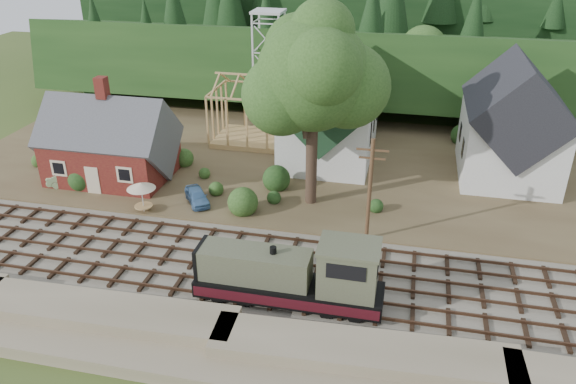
% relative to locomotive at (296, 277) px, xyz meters
% --- Properties ---
extents(ground, '(140.00, 140.00, 0.00)m').
position_rel_locomotive_xyz_m(ground, '(-3.48, 3.00, -2.01)').
color(ground, '#384C1E').
rests_on(ground, ground).
extents(embankment, '(64.00, 5.00, 1.60)m').
position_rel_locomotive_xyz_m(embankment, '(-3.48, -5.50, -2.01)').
color(embankment, '#7F7259').
rests_on(embankment, ground).
extents(railroad_bed, '(64.00, 11.00, 0.16)m').
position_rel_locomotive_xyz_m(railroad_bed, '(-3.48, 3.00, -1.93)').
color(railroad_bed, '#726B5B').
rests_on(railroad_bed, ground).
extents(village_flat, '(64.00, 26.00, 0.30)m').
position_rel_locomotive_xyz_m(village_flat, '(-3.48, 21.00, -1.86)').
color(village_flat, brown).
rests_on(village_flat, ground).
extents(hillside, '(70.00, 28.96, 12.74)m').
position_rel_locomotive_xyz_m(hillside, '(-3.48, 45.00, -2.01)').
color(hillside, '#1E3F19').
rests_on(hillside, ground).
extents(ridge, '(80.00, 20.00, 12.00)m').
position_rel_locomotive_xyz_m(ridge, '(-3.48, 61.00, -2.01)').
color(ridge, black).
rests_on(ridge, ground).
extents(depot, '(10.80, 7.41, 9.00)m').
position_rel_locomotive_xyz_m(depot, '(-19.48, 14.00, 1.20)').
color(depot, '#561316').
rests_on(depot, village_flat).
extents(church, '(8.40, 15.17, 13.00)m').
position_rel_locomotive_xyz_m(church, '(-1.48, 22.68, 3.17)').
color(church, silver).
rests_on(church, village_flat).
extents(farmhouse, '(8.40, 10.80, 10.60)m').
position_rel_locomotive_xyz_m(farmhouse, '(14.52, 22.00, 2.85)').
color(farmhouse, silver).
rests_on(farmhouse, village_flat).
extents(timber_frame, '(8.20, 6.20, 6.99)m').
position_rel_locomotive_xyz_m(timber_frame, '(-9.48, 25.00, 1.25)').
color(timber_frame, tan).
rests_on(timber_frame, village_flat).
extents(lattice_tower, '(3.20, 3.20, 12.12)m').
position_rel_locomotive_xyz_m(lattice_tower, '(-9.48, 31.00, 8.02)').
color(lattice_tower, silver).
rests_on(lattice_tower, village_flat).
extents(big_tree, '(10.90, 8.40, 14.70)m').
position_rel_locomotive_xyz_m(big_tree, '(-1.32, 13.08, 8.20)').
color(big_tree, '#38281E').
rests_on(big_tree, village_flat).
extents(telegraph_pole_near, '(2.20, 0.28, 8.00)m').
position_rel_locomotive_xyz_m(telegraph_pole_near, '(3.52, 8.20, 2.23)').
color(telegraph_pole_near, '#4C331E').
rests_on(telegraph_pole_near, ground).
extents(locomotive, '(11.18, 2.80, 4.50)m').
position_rel_locomotive_xyz_m(locomotive, '(0.00, 0.00, 0.00)').
color(locomotive, black).
rests_on(locomotive, railroad_bed).
extents(car_blue, '(3.25, 3.77, 1.22)m').
position_rel_locomotive_xyz_m(car_blue, '(-10.42, 10.75, -1.10)').
color(car_blue, '#5584B7').
rests_on(car_blue, village_flat).
extents(car_green, '(4.28, 2.55, 1.33)m').
position_rel_locomotive_xyz_m(car_green, '(-22.10, 11.48, -1.05)').
color(car_green, '#93B57D').
rests_on(car_green, village_flat).
extents(patio_set, '(2.23, 2.23, 2.48)m').
position_rel_locomotive_xyz_m(patio_set, '(-14.04, 8.50, 0.40)').
color(patio_set, silver).
rests_on(patio_set, village_flat).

